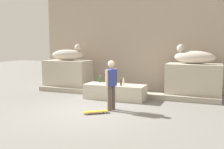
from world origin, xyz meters
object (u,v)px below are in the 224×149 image
(skateboard, at_px, (96,112))
(bottle_brown, at_px, (121,83))
(statue_reclining_right, at_px, (194,57))
(bottle_green, at_px, (100,80))
(bottle_clear, at_px, (123,82))
(skater, at_px, (111,83))
(statue_reclining_left, at_px, (68,54))

(skateboard, xyz_separation_m, bottle_brown, (0.13, 2.05, 0.66))
(statue_reclining_right, bearing_deg, bottle_green, 20.90)
(skateboard, height_order, bottle_clear, bottle_clear)
(skateboard, bearing_deg, statue_reclining_right, -164.61)
(statue_reclining_right, distance_m, skater, 3.87)
(statue_reclining_right, height_order, bottle_brown, statue_reclining_right)
(statue_reclining_right, relative_size, bottle_clear, 5.66)
(bottle_clear, bearing_deg, statue_reclining_right, 26.67)
(skateboard, distance_m, bottle_green, 2.81)
(skateboard, distance_m, bottle_clear, 2.37)
(statue_reclining_right, height_order, skateboard, statue_reclining_right)
(statue_reclining_right, distance_m, skateboard, 4.73)
(statue_reclining_left, xyz_separation_m, bottle_green, (2.09, -0.99, -0.98))
(skater, xyz_separation_m, bottle_brown, (-0.17, 1.46, -0.20))
(skater, relative_size, skateboard, 2.21)
(bottle_green, bearing_deg, bottle_brown, -24.04)
(statue_reclining_left, bearing_deg, statue_reclining_right, -4.52)
(skater, bearing_deg, skateboard, -9.34)
(bottle_brown, distance_m, bottle_clear, 0.23)
(statue_reclining_left, relative_size, statue_reclining_right, 0.99)
(skater, relative_size, bottle_brown, 5.57)
(bottle_clear, bearing_deg, statue_reclining_left, 158.58)
(skateboard, height_order, bottle_green, bottle_green)
(skateboard, relative_size, bottle_green, 2.58)
(statue_reclining_left, bearing_deg, bottle_clear, -25.95)
(bottle_brown, bearing_deg, statue_reclining_left, 155.04)
(statue_reclining_left, bearing_deg, skateboard, -53.62)
(bottle_brown, xyz_separation_m, bottle_clear, (0.03, 0.22, -0.00))
(statue_reclining_left, relative_size, bottle_clear, 5.63)
(statue_reclining_right, relative_size, skateboard, 2.18)
(skater, height_order, skateboard, skater)
(statue_reclining_left, height_order, bottle_brown, statue_reclining_left)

